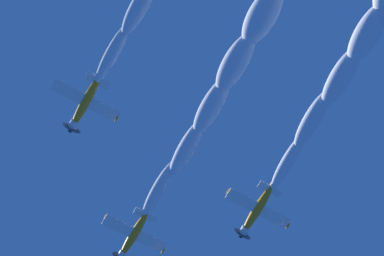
# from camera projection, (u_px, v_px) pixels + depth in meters

# --- Properties ---
(airplane_lead) EXTENTS (7.09, 7.86, 2.42)m
(airplane_lead) POSITION_uv_depth(u_px,v_px,m) (133.00, 236.00, 77.69)
(airplane_lead) COLOR orange
(airplane_left_wingman) EXTENTS (7.08, 7.88, 2.38)m
(airplane_left_wingman) POSITION_uv_depth(u_px,v_px,m) (85.00, 104.00, 72.91)
(airplane_left_wingman) COLOR orange
(airplane_right_wingman) EXTENTS (7.06, 7.89, 2.34)m
(airplane_right_wingman) POSITION_uv_depth(u_px,v_px,m) (256.00, 211.00, 75.38)
(airplane_right_wingman) COLOR orange
(smoke_trail_lead) EXTENTS (34.81, 4.63, 3.83)m
(smoke_trail_lead) POSITION_uv_depth(u_px,v_px,m) (245.00, 43.00, 72.92)
(smoke_trail_lead) COLOR white
(smoke_trail_right_wingman) EXTENTS (35.15, 4.83, 4.00)m
(smoke_trail_right_wingman) POSITION_uv_depth(u_px,v_px,m) (381.00, 10.00, 70.64)
(smoke_trail_right_wingman) COLOR white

